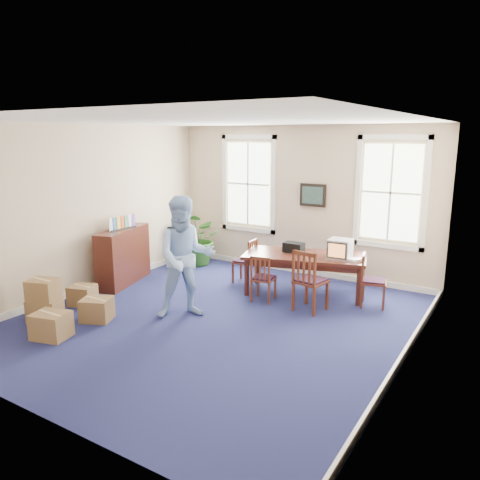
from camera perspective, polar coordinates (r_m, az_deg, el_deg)
The scene contains 25 objects.
floor at distance 7.85m, azimuth -2.97°, elevation -9.67°, with size 6.50×6.50×0.00m, color navy.
ceiling at distance 7.27m, azimuth -3.26°, elevation 14.36°, with size 6.50×6.50×0.00m, color white.
wall_back at distance 10.20m, azimuth 7.40°, elevation 4.74°, with size 6.50×6.50×0.00m, color beige.
wall_front at distance 5.15m, azimuth -24.25°, elevation -3.99°, with size 6.50×6.50×0.00m, color beige.
wall_left at distance 9.42m, azimuth -18.31°, elevation 3.56°, with size 6.50×6.50×0.00m, color beige.
wall_right at distance 6.23m, azimuth 20.21°, elevation -0.93°, with size 6.50×6.50×0.00m, color beige.
baseboard_back at distance 10.49m, azimuth 7.10°, elevation -3.64°, with size 6.00×0.04×0.12m, color white.
baseboard_left at distance 9.74m, azimuth -17.57°, elevation -5.43°, with size 0.04×6.50×0.12m, color white.
baseboard_right at distance 6.74m, azimuth 18.94°, elevation -13.74°, with size 0.04×6.50×0.12m, color white.
window_left at distance 10.74m, azimuth 1.04°, elevation 6.85°, with size 1.40×0.12×2.20m, color white, non-canonical shape.
window_right at distance 9.53m, azimuth 17.90°, elevation 5.51°, with size 1.40×0.12×2.20m, color white, non-canonical shape.
wall_picture at distance 10.02m, azimuth 8.87°, elevation 5.42°, with size 0.58×0.06×0.48m, color black, non-canonical shape.
conference_table at distance 9.07m, azimuth 7.83°, elevation -4.11°, with size 2.27×1.03×0.77m, color #461C14, non-canonical shape.
crt_tv at distance 8.73m, azimuth 12.09°, elevation -1.07°, with size 0.40×0.43×0.36m, color #B7B7BC, non-canonical shape.
game_console at distance 8.63m, azimuth 13.85°, elevation -2.39°, with size 0.16×0.20×0.05m, color white.
equipment_bag at distance 9.09m, azimuth 6.57°, elevation -0.89°, with size 0.38×0.25×0.19m, color black.
chair_near_left at distance 8.58m, azimuth 2.89°, elevation -4.61°, with size 0.39×0.39×0.87m, color maroon, non-canonical shape.
chair_near_right at distance 8.17m, azimuth 8.62°, elevation -4.85°, with size 0.49×0.49×1.09m, color maroon, non-canonical shape.
chair_end_left at distance 9.64m, azimuth 0.55°, elevation -2.54°, with size 0.41×0.41×0.91m, color maroon, non-canonical shape.
chair_end_right at distance 8.62m, azimuth 16.02°, elevation -4.78°, with size 0.42×0.42×0.95m, color maroon, non-canonical shape.
man at distance 7.74m, azimuth -6.67°, elevation -2.13°, with size 0.99×0.77×2.03m, color #9FC4F7.
credenza at distance 9.86m, azimuth -14.02°, elevation -1.81°, with size 0.43×1.49×1.17m, color #461C14.
brochure_rack at distance 9.69m, azimuth -14.16°, elevation 2.35°, with size 0.11×0.64×0.28m, color #99999E, non-canonical shape.
potted_plant at distance 10.92m, azimuth -4.98°, elevation 0.22°, with size 1.16×1.01×1.29m, color #225119.
cardboard_boxes at distance 8.21m, azimuth -21.48°, elevation -6.78°, with size 1.30×1.30×0.74m, color olive, non-canonical shape.
Camera 1 is at (4.16, -5.96, 2.97)m, focal length 35.00 mm.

